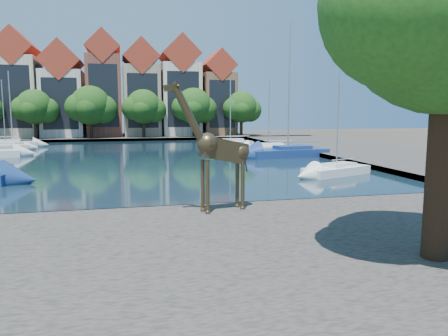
# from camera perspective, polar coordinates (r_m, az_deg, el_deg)

# --- Properties ---
(ground) EXTENTS (160.00, 160.00, 0.00)m
(ground) POSITION_cam_1_polar(r_m,az_deg,el_deg) (20.46, -8.65, -6.28)
(ground) COLOR #38332B
(ground) RESTS_ON ground
(water_basin) EXTENTS (38.00, 50.00, 0.08)m
(water_basin) POSITION_cam_1_polar(r_m,az_deg,el_deg) (44.10, -11.20, 1.21)
(water_basin) COLOR black
(water_basin) RESTS_ON ground
(near_quay) EXTENTS (50.00, 14.00, 0.50)m
(near_quay) POSITION_cam_1_polar(r_m,az_deg,el_deg) (13.71, -6.22, -12.22)
(near_quay) COLOR #4A4640
(near_quay) RESTS_ON ground
(far_quay) EXTENTS (60.00, 16.00, 0.50)m
(far_quay) POSITION_cam_1_polar(r_m,az_deg,el_deg) (75.96, -12.12, 4.01)
(far_quay) COLOR #4A4640
(far_quay) RESTS_ON ground
(right_quay) EXTENTS (14.00, 52.00, 0.50)m
(right_quay) POSITION_cam_1_polar(r_m,az_deg,el_deg) (51.42, 17.87, 2.12)
(right_quay) COLOR #4A4640
(right_quay) RESTS_ON ground
(townhouse_west_mid) EXTENTS (5.94, 9.18, 16.79)m
(townhouse_west_mid) POSITION_cam_1_polar(r_m,az_deg,el_deg) (77.42, -25.14, 9.44)
(townhouse_west_mid) COLOR beige
(townhouse_west_mid) RESTS_ON far_quay
(townhouse_west_inner) EXTENTS (6.43, 9.18, 15.15)m
(townhouse_west_inner) POSITION_cam_1_polar(r_m,az_deg,el_deg) (76.36, -20.27, 9.05)
(townhouse_west_inner) COLOR silver
(townhouse_west_inner) RESTS_ON far_quay
(townhouse_center) EXTENTS (5.44, 9.18, 16.93)m
(townhouse_center) POSITION_cam_1_polar(r_m,az_deg,el_deg) (75.91, -15.36, 10.03)
(townhouse_center) COLOR brown
(townhouse_center) RESTS_ON far_quay
(townhouse_east_inner) EXTENTS (5.94, 9.18, 15.79)m
(townhouse_east_inner) POSITION_cam_1_polar(r_m,az_deg,el_deg) (75.92, -10.75, 9.69)
(townhouse_east_inner) COLOR tan
(townhouse_east_inner) RESTS_ON far_quay
(townhouse_east_mid) EXTENTS (6.43, 9.18, 16.65)m
(townhouse_east_mid) POSITION_cam_1_polar(r_m,az_deg,el_deg) (76.52, -5.81, 10.05)
(townhouse_east_mid) COLOR beige
(townhouse_east_mid) RESTS_ON far_quay
(townhouse_east_end) EXTENTS (5.44, 9.18, 14.43)m
(townhouse_east_end) POSITION_cam_1_polar(r_m,az_deg,el_deg) (77.60, -0.98, 9.32)
(townhouse_east_end) COLOR brown
(townhouse_east_end) RESTS_ON far_quay
(far_tree_west) EXTENTS (6.76, 5.20, 7.36)m
(far_tree_west) POSITION_cam_1_polar(r_m,az_deg,el_deg) (71.38, -23.45, 7.20)
(far_tree_west) COLOR #332114
(far_tree_west) RESTS_ON far_quay
(far_tree_mid_west) EXTENTS (7.80, 6.00, 8.00)m
(far_tree_mid_west) POSITION_cam_1_polar(r_m,az_deg,el_deg) (70.43, -16.97, 7.67)
(far_tree_mid_west) COLOR #332114
(far_tree_mid_west) RESTS_ON far_quay
(far_tree_mid_east) EXTENTS (7.02, 5.40, 7.52)m
(far_tree_mid_east) POSITION_cam_1_polar(r_m,az_deg,el_deg) (70.39, -10.41, 7.75)
(far_tree_mid_east) COLOR #332114
(far_tree_mid_east) RESTS_ON far_quay
(far_tree_east) EXTENTS (7.54, 5.80, 7.84)m
(far_tree_east) POSITION_cam_1_polar(r_m,az_deg,el_deg) (71.25, -3.91, 7.94)
(far_tree_east) COLOR #332114
(far_tree_east) RESTS_ON far_quay
(far_tree_far_east) EXTENTS (6.76, 5.20, 7.36)m
(far_tree_far_east) POSITION_cam_1_polar(r_m,az_deg,el_deg) (72.98, 2.35, 7.82)
(far_tree_far_east) COLOR #332114
(far_tree_far_east) RESTS_ON far_quay
(giraffe_statue) EXTENTS (3.78, 1.37, 5.46)m
(giraffe_statue) POSITION_cam_1_polar(r_m,az_deg,el_deg) (18.74, -0.81, 2.40)
(giraffe_statue) COLOR #3E331F
(giraffe_statue) RESTS_ON near_quay
(sailboat_left_d) EXTENTS (6.07, 2.77, 9.54)m
(sailboat_left_d) POSITION_cam_1_polar(r_m,az_deg,el_deg) (61.36, -25.87, 2.95)
(sailboat_left_d) COLOR silver
(sailboat_left_d) RESTS_ON water_basin
(sailboat_left_e) EXTENTS (5.14, 2.50, 8.23)m
(sailboat_left_e) POSITION_cam_1_polar(r_m,az_deg,el_deg) (57.53, -26.61, 2.57)
(sailboat_left_e) COLOR silver
(sailboat_left_e) RESTS_ON water_basin
(sailboat_right_a) EXTENTS (5.84, 3.87, 7.72)m
(sailboat_right_a) POSITION_cam_1_polar(r_m,az_deg,el_deg) (33.27, 14.46, -0.09)
(sailboat_right_a) COLOR white
(sailboat_right_a) RESTS_ON water_basin
(sailboat_right_b) EXTENTS (8.45, 3.84, 13.41)m
(sailboat_right_b) POSITION_cam_1_polar(r_m,az_deg,el_deg) (45.01, 8.34, 2.25)
(sailboat_right_b) COLOR navy
(sailboat_right_b) RESTS_ON water_basin
(sailboat_right_c) EXTENTS (6.09, 2.52, 7.97)m
(sailboat_right_c) POSITION_cam_1_polar(r_m,az_deg,el_deg) (50.65, 5.84, 2.75)
(sailboat_right_c) COLOR white
(sailboat_right_c) RESTS_ON water_basin
(sailboat_right_d) EXTENTS (5.88, 2.64, 8.55)m
(sailboat_right_d) POSITION_cam_1_polar(r_m,az_deg,el_deg) (55.68, 0.83, 3.33)
(sailboat_right_d) COLOR silver
(sailboat_right_d) RESTS_ON water_basin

